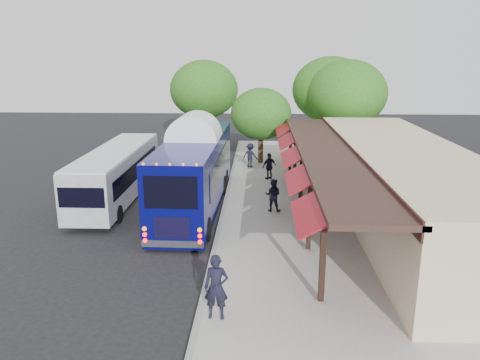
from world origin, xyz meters
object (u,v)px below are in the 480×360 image
(ped_b, at_px, (273,195))
(sign_board, at_px, (299,216))
(city_bus, at_px, (117,172))
(ped_c, at_px, (269,166))
(coach_bus, at_px, (195,168))
(ped_d, at_px, (250,155))
(ped_a, at_px, (216,287))

(ped_b, height_order, sign_board, ped_b)
(city_bus, relative_size, ped_c, 6.29)
(coach_bus, relative_size, ped_c, 7.34)
(coach_bus, height_order, ped_d, coach_bus)
(coach_bus, distance_m, ped_b, 4.22)
(sign_board, bearing_deg, ped_d, 107.32)
(city_bus, bearing_deg, ped_c, 26.07)
(ped_b, xyz_separation_m, sign_board, (1.08, -2.74, -0.11))
(ped_a, distance_m, ped_c, 15.97)
(ped_a, bearing_deg, sign_board, 70.16)
(ped_a, xyz_separation_m, ped_c, (1.84, 15.86, -0.15))
(ped_c, distance_m, sign_board, 8.89)
(ped_a, xyz_separation_m, ped_b, (1.90, 9.78, -0.16))
(coach_bus, distance_m, ped_c, 6.51)
(ped_d, bearing_deg, ped_c, 135.08)
(coach_bus, bearing_deg, ped_c, 53.90)
(ped_c, bearing_deg, city_bus, -7.16)
(coach_bus, bearing_deg, ped_b, -12.70)
(city_bus, bearing_deg, ped_a, -61.57)
(city_bus, bearing_deg, ped_b, -13.69)
(sign_board, bearing_deg, ped_b, 117.46)
(ped_a, xyz_separation_m, ped_d, (0.59, 19.00, -0.15))
(coach_bus, distance_m, city_bus, 4.53)
(ped_d, xyz_separation_m, sign_board, (2.39, -11.96, -0.12))
(city_bus, xyz_separation_m, ped_d, (7.02, 7.22, -0.56))
(city_bus, height_order, ped_d, city_bus)
(coach_bus, height_order, ped_a, coach_bus)
(coach_bus, relative_size, ped_a, 6.19)
(ped_d, distance_m, sign_board, 12.19)
(coach_bus, xyz_separation_m, ped_b, (3.95, -0.98, -1.10))
(coach_bus, bearing_deg, ped_d, 73.45)
(ped_a, relative_size, sign_board, 1.86)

